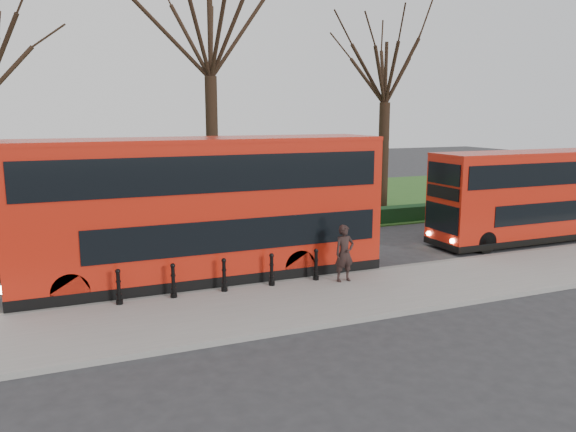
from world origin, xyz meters
name	(u,v)px	position (x,y,z in m)	size (l,w,h in m)	color
ground	(235,281)	(0.00, 0.00, 0.00)	(120.00, 120.00, 0.00)	#28282B
pavement	(266,307)	(0.00, -3.00, 0.07)	(60.00, 4.00, 0.15)	gray
kerb	(244,287)	(0.00, -1.00, 0.07)	(60.00, 0.25, 0.16)	slate
grass_verge	(158,210)	(0.00, 15.00, 0.03)	(60.00, 18.00, 0.06)	#29521B
hedge	(189,231)	(0.00, 6.80, 0.40)	(60.00, 0.90, 0.80)	black
yellow_line_outer	(241,287)	(0.00, -0.70, 0.01)	(60.00, 0.10, 0.01)	yellow
yellow_line_inner	(239,285)	(0.00, -0.50, 0.01)	(60.00, 0.10, 0.01)	yellow
tree_mid	(209,26)	(2.00, 10.00, 9.74)	(8.57, 8.57, 13.38)	black
tree_right	(386,66)	(12.00, 10.00, 8.16)	(7.19, 7.19, 11.23)	black
bollard_row	(224,276)	(-0.76, -1.35, 0.65)	(6.43, 0.15, 1.00)	black
bus_lead	(203,211)	(-0.95, 0.39, 2.41)	(12.04, 2.76, 4.79)	#B71D0E
bus_rear	(535,196)	(14.02, 0.79, 2.00)	(9.96, 2.29, 3.96)	#B71D0E
pedestrian	(344,253)	(3.18, -1.83, 1.09)	(0.68, 0.45, 1.87)	black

